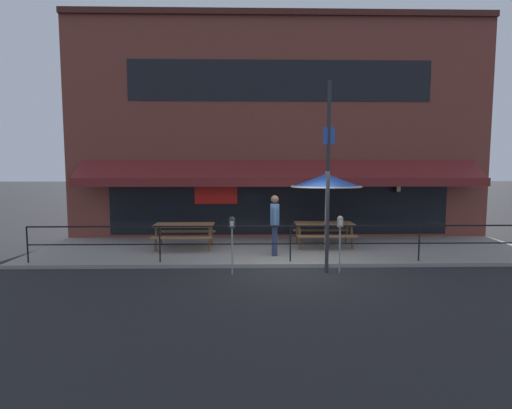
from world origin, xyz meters
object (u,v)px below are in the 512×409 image
parking_meter_near (232,228)px  street_sign_pole (328,176)px  picnic_table_left (184,229)px  picnic_table_centre (324,228)px  pedestrian_walking (275,222)px  parking_meter_far (340,227)px  patio_umbrella_centre (326,181)px

parking_meter_near → street_sign_pole: bearing=3.9°
parking_meter_near → street_sign_pole: size_ratio=0.31×
picnic_table_left → picnic_table_centre: (4.33, 0.18, 0.00)m
picnic_table_centre → street_sign_pole: (-0.44, -2.65, 1.68)m
pedestrian_walking → parking_meter_far: (1.50, -1.57, 0.09)m
picnic_table_left → picnic_table_centre: 4.34m
picnic_table_left → street_sign_pole: size_ratio=0.39×
patio_umbrella_centre → parking_meter_far: patio_umbrella_centre is taller
street_sign_pole → picnic_table_left: bearing=147.6°
pedestrian_walking → street_sign_pole: (1.19, -1.51, 1.33)m
pedestrian_walking → street_sign_pole: 2.34m
patio_umbrella_centre → street_sign_pole: (-0.44, -2.43, 0.20)m
picnic_table_centre → patio_umbrella_centre: patio_umbrella_centre is taller
picnic_table_centre → pedestrian_walking: bearing=-145.0°
picnic_table_centre → street_sign_pole: 3.17m
pedestrian_walking → parking_meter_near: (-1.14, -1.67, 0.09)m
parking_meter_near → parking_meter_far: same height
pedestrian_walking → parking_meter_near: bearing=-124.4°
picnic_table_left → pedestrian_walking: pedestrian_walking is taller
parking_meter_near → patio_umbrella_centre: bearing=43.1°
pedestrian_walking → street_sign_pole: size_ratio=0.37×
parking_meter_far → street_sign_pole: 1.27m
pedestrian_walking → parking_meter_near: 2.02m
picnic_table_centre → parking_meter_far: parking_meter_far is taller
patio_umbrella_centre → parking_meter_near: patio_umbrella_centre is taller
parking_meter_near → parking_meter_far: (2.64, 0.10, 0.00)m
picnic_table_centre → parking_meter_far: 2.75m
picnic_table_left → parking_meter_far: (4.20, -2.53, 0.44)m
pedestrian_walking → parking_meter_far: bearing=-46.5°
patio_umbrella_centre → picnic_table_left: bearing=179.4°
picnic_table_centre → patio_umbrella_centre: (0.00, -0.22, 1.47)m
pedestrian_walking → parking_meter_far: 2.17m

